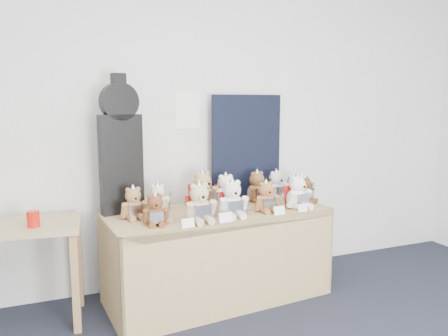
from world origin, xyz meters
name	(u,v)px	position (x,y,z in m)	size (l,w,h in m)	color
room_shell	(188,110)	(0.20, 2.49, 1.45)	(6.00, 6.00, 6.00)	white
display_table	(222,232)	(0.31, 2.00, 0.55)	(1.73, 0.85, 0.70)	#9A794E
side_table	(14,242)	(-1.12, 2.17, 0.59)	(0.91, 0.57, 0.72)	#977F51
guitar_case	(121,146)	(-0.38, 2.27, 1.20)	(0.32, 0.15, 1.02)	black
navy_board	(247,147)	(0.70, 2.42, 1.14)	(0.66, 0.02, 0.88)	black
red_cup	(33,219)	(-0.99, 2.05, 0.77)	(0.08, 0.08, 0.11)	red
teddy_front_far_left	(156,211)	(-0.23, 1.86, 0.80)	(0.20, 0.17, 0.24)	brown
teddy_front_left	(200,204)	(0.07, 1.83, 0.82)	(0.26, 0.22, 0.31)	#C2AF89
teddy_front_centre	(232,200)	(0.34, 1.87, 0.82)	(0.25, 0.21, 0.30)	silver
teddy_front_right	(266,198)	(0.63, 1.91, 0.80)	(0.21, 0.17, 0.26)	#976339
teddy_front_far_right	(298,193)	(0.90, 1.91, 0.82)	(0.25, 0.23, 0.30)	white
teddy_front_end	(305,191)	(1.06, 2.05, 0.80)	(0.21, 0.21, 0.25)	brown
teddy_back_left	(158,199)	(-0.13, 2.19, 0.80)	(0.20, 0.17, 0.25)	beige
teddy_back_centre_left	(203,191)	(0.23, 2.21, 0.83)	(0.27, 0.26, 0.33)	tan
teddy_back_centre_right	(226,191)	(0.43, 2.23, 0.81)	(0.23, 0.19, 0.28)	white
teddy_back_right	(257,188)	(0.71, 2.23, 0.81)	(0.24, 0.21, 0.29)	brown
teddy_back_end	(276,186)	(0.91, 2.26, 0.81)	(0.23, 0.21, 0.28)	silver
teddy_back_far_left	(134,204)	(-0.33, 2.07, 0.80)	(0.22, 0.18, 0.26)	#9D7149
entry_card_a	(188,223)	(-0.05, 1.71, 0.73)	(0.09, 0.00, 0.06)	white
entry_card_b	(225,218)	(0.23, 1.73, 0.74)	(0.10, 0.00, 0.07)	white
entry_card_c	(279,211)	(0.67, 1.77, 0.73)	(0.09, 0.00, 0.07)	white
entry_card_d	(303,208)	(0.88, 1.79, 0.73)	(0.08, 0.00, 0.06)	white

